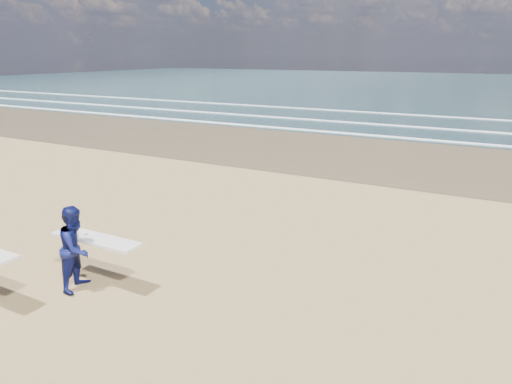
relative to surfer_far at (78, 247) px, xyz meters
The scene contains 1 object.
surfer_far is the anchor object (origin of this frame).
Camera 1 is at (8.16, -5.07, 4.91)m, focal length 32.00 mm.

